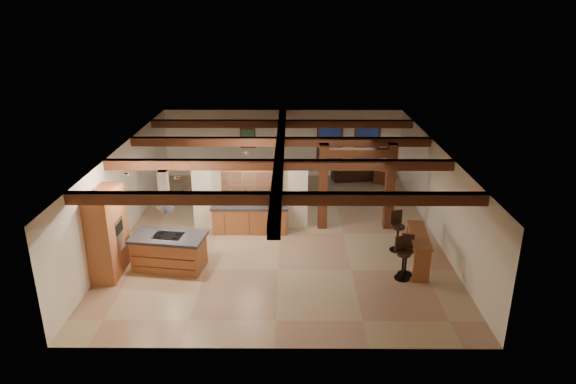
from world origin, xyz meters
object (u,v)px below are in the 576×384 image
sofa (355,173)px  kitchen_island (169,251)px  bar_counter (418,245)px  dining_table (270,197)px

sofa → kitchen_island: bearing=43.0°
kitchen_island → bar_counter: bar_counter is taller
dining_table → bar_counter: bearing=-23.6°
kitchen_island → dining_table: bearing=60.9°
kitchen_island → sofa: 10.00m
sofa → dining_table: bearing=32.3°
bar_counter → dining_table: bearing=133.3°
kitchen_island → sofa: kitchen_island is taller
dining_table → bar_counter: (4.40, -4.66, 0.35)m
dining_table → sofa: 4.70m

